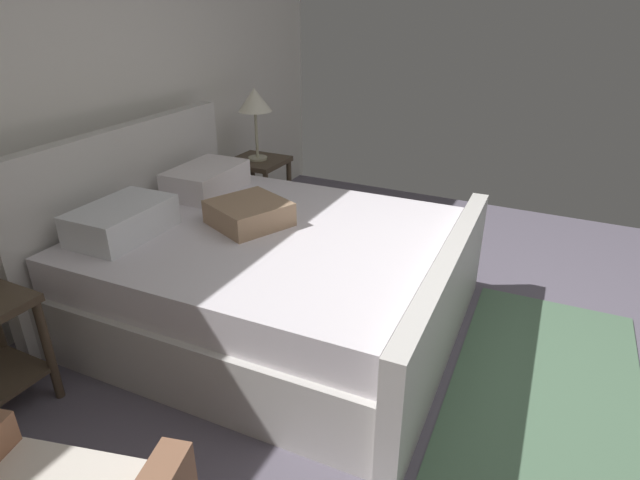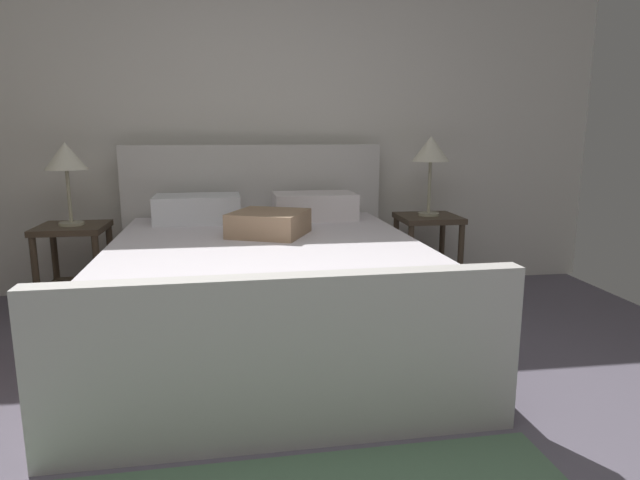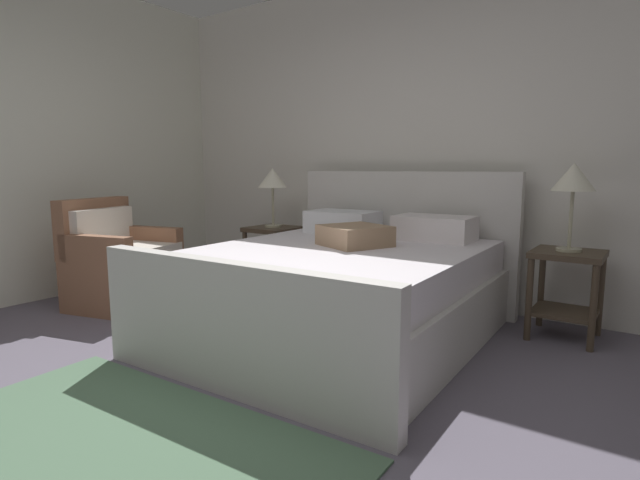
{
  "view_description": "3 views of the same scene",
  "coord_description": "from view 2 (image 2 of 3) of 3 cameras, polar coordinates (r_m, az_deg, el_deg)",
  "views": [
    {
      "loc": [
        -2.32,
        -0.0,
        1.85
      ],
      "look_at": [
        0.1,
        1.2,
        0.58
      ],
      "focal_mm": 29.27,
      "sensor_mm": 36.0,
      "label": 1
    },
    {
      "loc": [
        -0.11,
        -1.5,
        1.21
      ],
      "look_at": [
        0.26,
        1.09,
        0.69
      ],
      "focal_mm": 30.51,
      "sensor_mm": 36.0,
      "label": 2
    },
    {
      "loc": [
        1.8,
        -1.28,
        1.15
      ],
      "look_at": [
        0.03,
        1.25,
        0.71
      ],
      "focal_mm": 28.04,
      "sensor_mm": 36.0,
      "label": 3
    }
  ],
  "objects": [
    {
      "name": "wall_back",
      "position": [
        4.3,
        -6.93,
        13.67
      ],
      "size": [
        5.46,
        0.12,
        2.8
      ],
      "primitive_type": "cube",
      "color": "white",
      "rests_on": "ground"
    },
    {
      "name": "bed",
      "position": [
        3.17,
        -5.75,
        -4.73
      ],
      "size": [
        1.94,
        2.24,
        1.12
      ],
      "color": "silver",
      "rests_on": "ground"
    },
    {
      "name": "nightstand_right",
      "position": [
        4.19,
        11.19,
        -0.12
      ],
      "size": [
        0.44,
        0.44,
        0.6
      ],
      "color": "#4A3B2C",
      "rests_on": "ground"
    },
    {
      "name": "table_lamp_right",
      "position": [
        4.11,
        11.55,
        9.08
      ],
      "size": [
        0.28,
        0.28,
        0.59
      ],
      "color": "#B7B293",
      "rests_on": "nightstand_right"
    },
    {
      "name": "nightstand_left",
      "position": [
        4.05,
        -24.37,
        -1.32
      ],
      "size": [
        0.44,
        0.44,
        0.6
      ],
      "color": "#4A3B2C",
      "rests_on": "ground"
    },
    {
      "name": "table_lamp_left",
      "position": [
        3.97,
        -25.12,
        7.71
      ],
      "size": [
        0.27,
        0.27,
        0.55
      ],
      "color": "#B7B293",
      "rests_on": "nightstand_left"
    }
  ]
}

